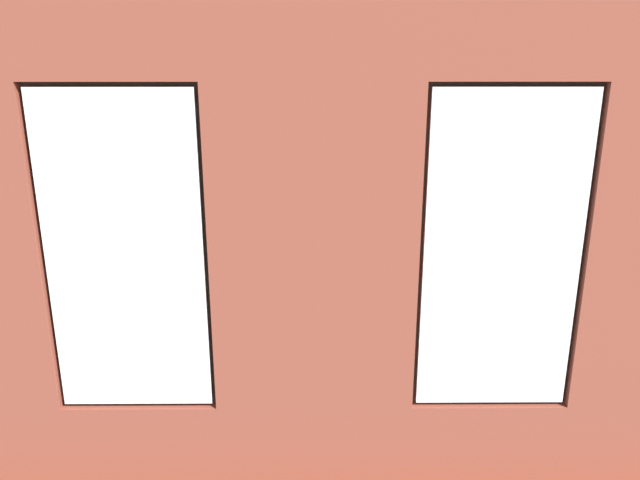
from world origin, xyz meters
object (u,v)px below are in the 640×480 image
at_px(couch_left, 560,314).
at_px(potted_plant_near_tv, 49,288).
at_px(table_plant_small, 316,263).
at_px(papasan_chair, 289,244).
at_px(candle_jar, 295,276).
at_px(remote_black, 362,271).
at_px(potted_plant_by_left_couch, 488,265).
at_px(potted_plant_beside_window_right, 49,355).
at_px(coffee_table, 330,281).
at_px(potted_plant_between_couches, 390,358).
at_px(media_console, 46,313).
at_px(couch_by_window, 212,390).
at_px(tv_flatscreen, 39,262).
at_px(potted_plant_foreground_right, 125,227).
at_px(potted_plant_corner_near_left, 512,205).
at_px(cup_ceramic, 340,277).

xyz_separation_m(couch_left, potted_plant_near_tv, (4.97, 0.74, 0.60)).
height_order(table_plant_small, papasan_chair, papasan_chair).
height_order(candle_jar, remote_black, candle_jar).
distance_m(potted_plant_by_left_couch, potted_plant_beside_window_right, 5.21).
relative_size(coffee_table, potted_plant_between_couches, 1.50).
bearing_deg(media_console, candle_jar, -169.65).
relative_size(potted_plant_between_couches, potted_plant_beside_window_right, 0.80).
distance_m(remote_black, potted_plant_near_tv, 3.48).
bearing_deg(couch_by_window, potted_plant_by_left_couch, -136.32).
bearing_deg(coffee_table, candle_jar, 17.03).
xyz_separation_m(tv_flatscreen, potted_plant_beside_window_right, (-0.84, 1.84, -0.14)).
bearing_deg(remote_black, potted_plant_foreground_right, -36.27).
bearing_deg(table_plant_small, coffee_table, 148.51).
bearing_deg(potted_plant_foreground_right, potted_plant_near_tv, 94.42).
height_order(remote_black, tv_flatscreen, tv_flatscreen).
xyz_separation_m(papasan_chair, potted_plant_beside_window_right, (1.73, 3.70, 0.26)).
xyz_separation_m(potted_plant_near_tv, potted_plant_foreground_right, (0.24, -3.04, -0.31)).
distance_m(couch_left, media_console, 5.51).
distance_m(table_plant_small, potted_plant_foreground_right, 2.95).
relative_size(couch_left, table_plant_small, 8.03).
relative_size(papasan_chair, potted_plant_near_tv, 0.67).
bearing_deg(papasan_chair, table_plant_small, 107.74).
xyz_separation_m(coffee_table, potted_plant_corner_near_left, (-2.54, -1.45, 0.55)).
relative_size(couch_left, papasan_chair, 1.89).
distance_m(papasan_chair, potted_plant_near_tv, 3.56).
bearing_deg(couch_by_window, media_console, -39.96).
distance_m(couch_by_window, potted_plant_near_tv, 1.82).
xyz_separation_m(table_plant_small, potted_plant_corner_near_left, (-2.71, -1.35, 0.37)).
relative_size(table_plant_small, potted_plant_corner_near_left, 0.16).
relative_size(potted_plant_corner_near_left, potted_plant_foreground_right, 1.55).
distance_m(couch_left, potted_plant_corner_near_left, 2.42).
xyz_separation_m(potted_plant_between_couches, potted_plant_foreground_right, (3.24, -3.73, 0.04)).
distance_m(media_console, potted_plant_beside_window_right, 2.07).
bearing_deg(tv_flatscreen, potted_plant_beside_window_right, 114.55).
bearing_deg(remote_black, table_plant_small, -10.24).
height_order(papasan_chair, potted_plant_by_left_couch, papasan_chair).
relative_size(cup_ceramic, remote_black, 0.48).
height_order(tv_flatscreen, potted_plant_beside_window_right, tv_flatscreen).
height_order(couch_by_window, potted_plant_between_couches, potted_plant_between_couches).
height_order(couch_by_window, table_plant_small, couch_by_window).
bearing_deg(potted_plant_near_tv, table_plant_small, -144.19).
height_order(remote_black, potted_plant_between_couches, potted_plant_between_couches).
xyz_separation_m(cup_ceramic, papasan_chair, (0.64, -1.37, -0.03)).
xyz_separation_m(table_plant_small, tv_flatscreen, (2.94, 0.72, 0.28)).
bearing_deg(couch_by_window, couch_left, -156.59).
distance_m(couch_by_window, couch_left, 3.72).
distance_m(candle_jar, potted_plant_by_left_couch, 2.49).
relative_size(couch_by_window, tv_flatscreen, 1.97).
bearing_deg(potted_plant_between_couches, tv_flatscreen, -25.64).
distance_m(candle_jar, potted_plant_beside_window_right, 2.99).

